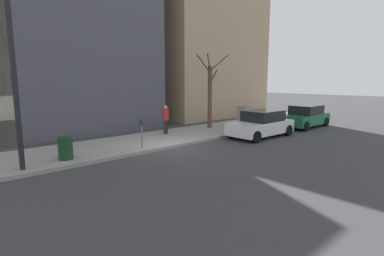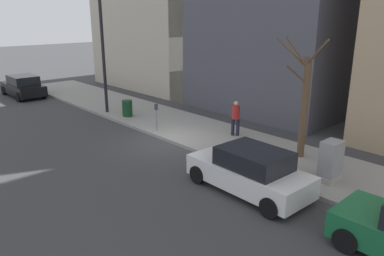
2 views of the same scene
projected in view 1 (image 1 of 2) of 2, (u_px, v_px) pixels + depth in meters
name	position (u px, v px, depth m)	size (l,w,h in m)	color
ground_plane	(173.00, 148.00, 14.41)	(120.00, 120.00, 0.00)	#38383A
sidewalk	(149.00, 141.00, 15.85)	(4.00, 36.00, 0.15)	gray
parked_car_green	(305.00, 117.00, 20.83)	(1.97, 4.22, 1.52)	#196038
parked_car_white	(261.00, 124.00, 17.24)	(2.01, 4.24, 1.52)	white
parking_meter	(142.00, 131.00, 13.60)	(0.14, 0.10, 1.35)	slate
utility_box	(244.00, 116.00, 20.02)	(0.83, 0.61, 1.43)	#A8A399
streetlamp	(14.00, 56.00, 9.70)	(1.97, 0.32, 6.50)	black
bare_tree	(210.00, 94.00, 19.39)	(1.09, 2.43, 4.73)	brown
trash_bin	(65.00, 148.00, 11.79)	(0.56, 0.56, 0.90)	#14381E
pedestrian_near_meter	(166.00, 118.00, 17.31)	(0.36, 0.36, 1.66)	#1E1E2D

